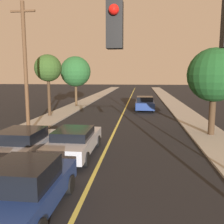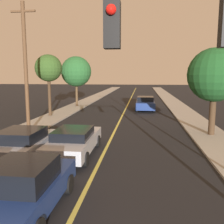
# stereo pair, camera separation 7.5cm
# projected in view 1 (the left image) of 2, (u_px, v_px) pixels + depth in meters

# --- Properties ---
(road_surface) EXTENTS (9.97, 80.00, 0.01)m
(road_surface) POSITION_uv_depth(u_px,v_px,m) (129.00, 101.00, 38.15)
(road_surface) COLOR black
(road_surface) RESTS_ON ground
(sidewalk_left) EXTENTS (2.50, 80.00, 0.12)m
(sidewalk_left) POSITION_uv_depth(u_px,v_px,m) (89.00, 100.00, 38.85)
(sidewalk_left) COLOR #9E998E
(sidewalk_left) RESTS_ON ground
(sidewalk_right) EXTENTS (2.50, 80.00, 0.12)m
(sidewalk_right) POSITION_uv_depth(u_px,v_px,m) (170.00, 101.00, 37.43)
(sidewalk_right) COLOR #9E998E
(sidewalk_right) RESTS_ON ground
(car_near_lane_front) EXTENTS (1.97, 4.11, 1.55)m
(car_near_lane_front) POSITION_uv_depth(u_px,v_px,m) (26.00, 188.00, 7.05)
(car_near_lane_front) COLOR navy
(car_near_lane_front) RESTS_ON ground
(car_near_lane_second) EXTENTS (1.99, 4.81, 1.35)m
(car_near_lane_second) POSITION_uv_depth(u_px,v_px,m) (75.00, 141.00, 12.21)
(car_near_lane_second) COLOR #A5A8B2
(car_near_lane_second) RESTS_ON ground
(car_outer_lane_second) EXTENTS (2.12, 4.60, 1.45)m
(car_outer_lane_second) POSITION_uv_depth(u_px,v_px,m) (23.00, 144.00, 11.56)
(car_outer_lane_second) COLOR #A5A8B2
(car_outer_lane_second) RESTS_ON ground
(car_far_oncoming) EXTENTS (2.11, 4.78, 1.53)m
(car_far_oncoming) POSITION_uv_depth(u_px,v_px,m) (145.00, 103.00, 27.70)
(car_far_oncoming) COLOR navy
(car_far_oncoming) RESTS_ON ground
(streetlamp_right) EXTENTS (2.05, 0.36, 7.41)m
(streetlamp_right) POSITION_uv_depth(u_px,v_px,m) (222.00, 50.00, 9.55)
(streetlamp_right) COLOR slate
(streetlamp_right) RESTS_ON ground
(utility_pole_left) EXTENTS (1.60, 0.24, 8.33)m
(utility_pole_left) POSITION_uv_depth(u_px,v_px,m) (25.00, 67.00, 15.96)
(utility_pole_left) COLOR #513823
(utility_pole_left) RESTS_ON ground
(tree_left_near) EXTENTS (2.48, 2.48, 5.67)m
(tree_left_near) POSITION_uv_depth(u_px,v_px,m) (48.00, 69.00, 22.92)
(tree_left_near) COLOR #3D2B1C
(tree_left_near) RESTS_ON ground
(tree_left_far) EXTENTS (3.66, 3.66, 6.04)m
(tree_left_far) POSITION_uv_depth(u_px,v_px,m) (76.00, 72.00, 30.34)
(tree_left_far) COLOR #4C3823
(tree_left_far) RESTS_ON ground
(tree_right_near) EXTENTS (3.36, 3.36, 5.49)m
(tree_right_near) POSITION_uv_depth(u_px,v_px,m) (214.00, 75.00, 15.54)
(tree_right_near) COLOR #3D2B1C
(tree_right_near) RESTS_ON ground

